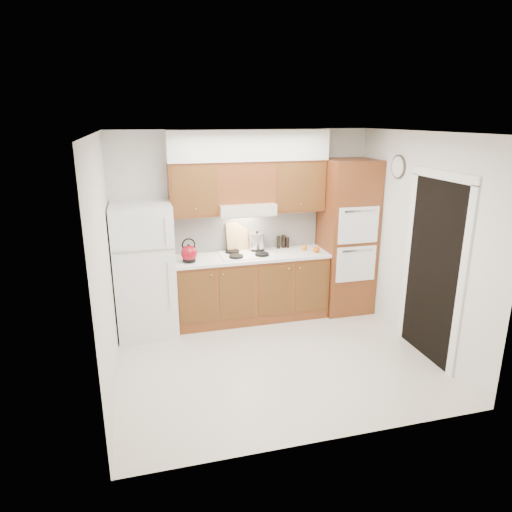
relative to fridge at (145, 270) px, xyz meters
The scene contains 26 objects.
floor 2.00m from the fridge, 39.06° to the right, with size 3.60×3.60×0.00m, color beige.
ceiling 2.51m from the fridge, 39.06° to the right, with size 3.60×3.60×0.00m, color white.
wall_back 1.52m from the fridge, 14.37° to the left, with size 3.60×0.02×2.60m, color silver.
wall_left 1.28m from the fridge, 109.11° to the right, with size 0.02×3.00×2.60m, color silver.
wall_right 3.43m from the fridge, 19.58° to the right, with size 0.02×3.00×2.60m, color silver.
fridge is the anchor object (origin of this frame).
base_cabinets 1.49m from the fridge, ahead, with size 2.11×0.60×0.90m, color brown.
countertop 1.43m from the fridge, ahead, with size 2.13×0.62×0.04m, color white.
backsplash 1.51m from the fridge, 13.56° to the left, with size 2.11×0.03×0.56m, color white.
oven_cabinet 2.86m from the fridge, ahead, with size 0.70×0.65×2.20m, color brown.
upper_cab_left 1.22m from the fridge, 15.78° to the left, with size 0.63×0.33×0.70m, color brown.
upper_cab_right 2.35m from the fridge, ahead, with size 0.73×0.33×0.70m, color brown.
range_hood 1.56m from the fridge, ahead, with size 0.75×0.45×0.15m, color silver.
upper_cab_over_hood 1.75m from the fridge, ahead, with size 0.75×0.33×0.55m, color brown.
soffit 2.11m from the fridge, ahead, with size 2.13×0.36×0.40m, color silver.
cooktop 1.38m from the fridge, ahead, with size 0.74×0.50×0.01m, color white.
doorway 3.53m from the fridge, 25.02° to the right, with size 0.02×0.90×2.10m, color black.
wall_clock 3.49m from the fridge, 10.48° to the right, with size 0.30×0.30×0.02m, color #3F3833.
kettle 0.61m from the fridge, ahead, with size 0.21×0.21×0.21m, color maroon.
cutting_board 1.36m from the fridge, 12.92° to the left, with size 0.31×0.02×0.42m, color tan.
stock_pot 1.59m from the fridge, ahead, with size 0.21×0.21×0.22m, color silver.
condiment_a 1.92m from the fridge, ahead, with size 0.05×0.05×0.18m, color black.
condiment_b 2.00m from the fridge, ahead, with size 0.06×0.06×0.19m, color black.
condiment_c 2.05m from the fridge, ahead, with size 0.05×0.05×0.15m, color black.
orange_near 2.34m from the fridge, ahead, with size 0.09×0.09×0.09m, color #E0600B.
orange_far 2.22m from the fridge, ahead, with size 0.08×0.08×0.08m, color orange.
Camera 1 is at (-1.44, -4.62, 2.75)m, focal length 32.00 mm.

